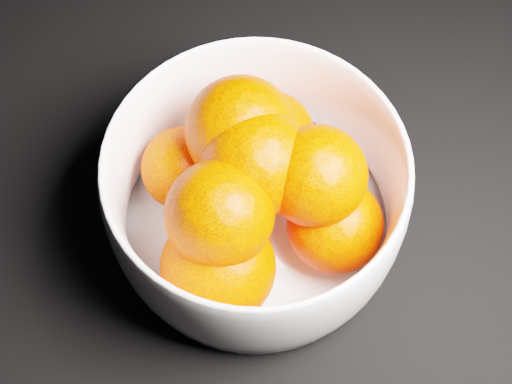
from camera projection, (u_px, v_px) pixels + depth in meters
ground at (282, 91)px, 0.59m from camera, size 3.00×3.00×0.00m
bowl at (256, 195)px, 0.49m from camera, size 0.21×0.21×0.10m
orange_pile at (254, 187)px, 0.47m from camera, size 0.16×0.16×0.11m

